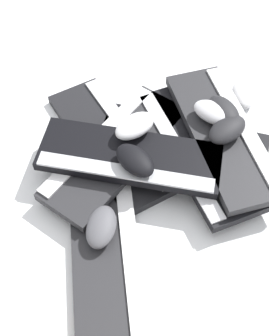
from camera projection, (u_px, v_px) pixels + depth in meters
name	position (u px, v px, depth m)	size (l,w,h in m)	color
ground_plane	(118.00, 186.00, 1.17)	(3.20, 3.20, 0.00)	white
keyboard_0	(106.00, 248.00, 1.06)	(0.46, 0.24, 0.03)	#232326
keyboard_1	(183.00, 143.00, 1.23)	(0.22, 0.46, 0.03)	black
keyboard_2	(109.00, 142.00, 1.23)	(0.44, 0.38, 0.03)	black
keyboard_3	(198.00, 149.00, 1.18)	(0.46, 0.34, 0.03)	black
keyboard_4	(115.00, 151.00, 1.18)	(0.46, 0.35, 0.03)	#232326
keyboard_5	(223.00, 133.00, 1.17)	(0.46, 0.30, 0.03)	#232326
keyboard_6	(129.00, 157.00, 1.13)	(0.19, 0.45, 0.03)	black
mouse_1	(101.00, 227.00, 1.05)	(0.11, 0.07, 0.04)	#4C4C51
mouse_2	(224.00, 112.00, 1.17)	(0.11, 0.07, 0.04)	black
mouse_3	(135.00, 160.00, 1.08)	(0.11, 0.07, 0.04)	black
mouse_4	(214.00, 113.00, 1.16)	(0.11, 0.07, 0.04)	#B7B7BC
mouse_5	(135.00, 126.00, 1.14)	(0.11, 0.07, 0.04)	silver
mouse_6	(244.00, 94.00, 1.32)	(0.11, 0.07, 0.04)	silver
mouse_7	(227.00, 129.00, 1.13)	(0.11, 0.07, 0.04)	black
cable_0	(151.00, 151.00, 1.23)	(0.16, 0.55, 0.01)	black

